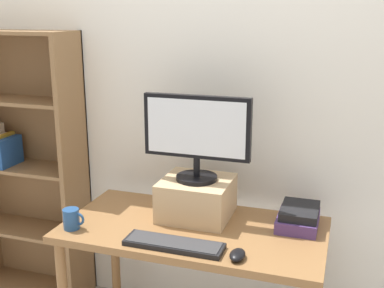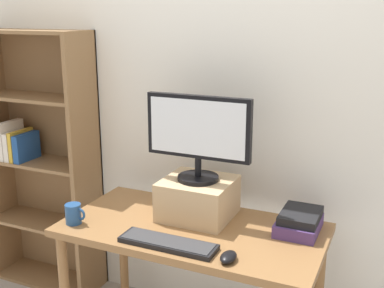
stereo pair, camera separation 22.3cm
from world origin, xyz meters
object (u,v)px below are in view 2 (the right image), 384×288
at_px(keyboard, 168,243).
at_px(computer_mouse, 228,257).
at_px(desk, 192,243).
at_px(bookshelf_unit, 39,159).
at_px(computer_monitor, 198,134).
at_px(riser_box, 198,198).
at_px(book_stack, 299,222).
at_px(coffee_mug, 74,214).

distance_m(keyboard, computer_mouse, 0.29).
bearing_deg(desk, computer_mouse, -41.58).
distance_m(bookshelf_unit, computer_monitor, 1.23).
height_order(desk, bookshelf_unit, bookshelf_unit).
height_order(riser_box, book_stack, riser_box).
distance_m(riser_box, computer_mouse, 0.47).
xyz_separation_m(riser_box, computer_monitor, (-0.00, -0.00, 0.33)).
bearing_deg(desk, riser_box, 101.06).
xyz_separation_m(keyboard, computer_mouse, (0.29, -0.02, 0.01)).
bearing_deg(computer_mouse, keyboard, 176.33).
bearing_deg(book_stack, computer_mouse, -117.00).
bearing_deg(keyboard, bookshelf_unit, 155.83).
bearing_deg(bookshelf_unit, computer_monitor, -9.07).
bearing_deg(computer_monitor, desk, -78.81).
bearing_deg(computer_mouse, coffee_mug, 177.34).
distance_m(keyboard, book_stack, 0.62).
relative_size(desk, bookshelf_unit, 0.77).
relative_size(desk, coffee_mug, 11.50).
relative_size(computer_mouse, book_stack, 0.41).
relative_size(riser_box, coffee_mug, 3.13).
bearing_deg(riser_box, keyboard, -88.98).
relative_size(desk, computer_monitor, 2.36).
distance_m(desk, riser_box, 0.22).
bearing_deg(book_stack, computer_monitor, -175.37).
relative_size(computer_mouse, coffee_mug, 0.97).
distance_m(computer_monitor, keyboard, 0.54).
distance_m(computer_monitor, coffee_mug, 0.71).
xyz_separation_m(computer_mouse, coffee_mug, (-0.80, 0.04, 0.03)).
relative_size(bookshelf_unit, coffee_mug, 14.96).
bearing_deg(desk, coffee_mug, -159.36).
relative_size(desk, riser_box, 3.68).
height_order(desk, coffee_mug, coffee_mug).
xyz_separation_m(riser_box, keyboard, (0.01, -0.34, -0.08)).
bearing_deg(coffee_mug, book_stack, 19.73).
bearing_deg(desk, book_stack, 18.70).
relative_size(bookshelf_unit, book_stack, 6.29).
relative_size(computer_monitor, book_stack, 2.05).
distance_m(book_stack, coffee_mug, 1.07).
distance_m(bookshelf_unit, coffee_mug, 0.83).
xyz_separation_m(desk, riser_box, (-0.02, 0.12, 0.18)).
height_order(desk, book_stack, book_stack).
bearing_deg(keyboard, computer_monitor, 91.02).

